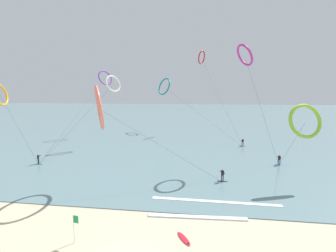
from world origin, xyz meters
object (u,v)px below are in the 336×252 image
object	(u,v)px
kite_violet	(105,78)
kite_amber	(0,95)
kite_ivory	(113,84)
kite_lime	(305,121)
kite_teal	(164,87)
surfer_emerald	(38,160)
surfer_navy	(222,176)
surfer_charcoal	(243,143)
surfboard_spare	(184,239)
kite_coral	(99,108)
beach_flag	(75,224)
kite_magenta	(245,55)
kite_crimson	(202,57)
surfer_cobalt	(279,160)

from	to	relation	value
kite_violet	kite_amber	world-z (taller)	kite_violet
kite_ivory	kite_lime	size ratio (longest dim) A/B	1.60
kite_teal	surfer_emerald	bearing A→B (deg)	-66.63
surfer_navy	surfer_emerald	world-z (taller)	same
surfer_charcoal	surfboard_spare	bearing A→B (deg)	-121.15
kite_coral	kite_lime	bearing A→B (deg)	-107.33
surfer_emerald	surfboard_spare	xyz separation A→B (m)	(24.33, -15.79, -0.78)
beach_flag	surfer_navy	bearing A→B (deg)	47.46
kite_magenta	kite_crimson	xyz separation A→B (m)	(-6.00, 31.04, 4.33)
surfer_emerald	kite_crimson	size ratio (longest dim) A/B	0.07
surfboard_spare	kite_violet	bearing A→B (deg)	119.14
surfer_cobalt	kite_teal	world-z (taller)	kite_teal
kite_ivory	kite_crimson	xyz separation A→B (m)	(18.75, 21.46, 8.20)
surfer_cobalt	kite_ivory	size ratio (longest dim) A/B	0.10
surfer_charcoal	kite_violet	xyz separation A→B (m)	(-34.08, 9.25, 14.47)
surfboard_spare	kite_ivory	bearing A→B (deg)	119.17
kite_ivory	beach_flag	size ratio (longest dim) A/B	7.01
surfer_emerald	surfer_navy	bearing A→B (deg)	-116.04
surfer_charcoal	kite_ivory	bearing A→B (deg)	172.35
beach_flag	kite_teal	bearing A→B (deg)	90.71
kite_teal	surfer_navy	bearing A→B (deg)	-24.63
surfer_charcoal	beach_flag	size ratio (longest dim) A/B	0.73
kite_ivory	beach_flag	world-z (taller)	kite_ivory
surfer_emerald	surfboard_spare	size ratio (longest dim) A/B	0.90
kite_lime	surfboard_spare	xyz separation A→B (m)	(-14.11, -13.03, -8.01)
kite_ivory	kite_coral	xyz separation A→B (m)	(6.29, -21.24, -3.51)
kite_crimson	beach_flag	bearing A→B (deg)	15.53
kite_teal	kite_crimson	bearing A→B (deg)	47.17
beach_flag	kite_magenta	bearing A→B (deg)	53.53
kite_coral	kite_ivory	bearing A→B (deg)	-10.53
kite_ivory	kite_violet	world-z (taller)	kite_violet
kite_ivory	kite_violet	size ratio (longest dim) A/B	0.58
surfer_charcoal	kite_lime	xyz separation A→B (m)	(3.36, -19.57, 7.23)
surfer_cobalt	kite_ivory	xyz separation A→B (m)	(-30.79, 9.83, 12.48)
surfer_cobalt	surfer_navy	size ratio (longest dim) A/B	1.00
surfer_navy	kite_magenta	distance (m)	18.69
surfer_cobalt	kite_coral	size ratio (longest dim) A/B	0.10
surfer_charcoal	kite_amber	distance (m)	43.98
surfer_charcoal	kite_amber	size ratio (longest dim) A/B	0.13
surfer_emerald	kite_lime	bearing A→B (deg)	-113.01
surfer_navy	surfer_emerald	bearing A→B (deg)	-134.08
kite_violet	kite_crimson	distance (m)	27.79
kite_crimson	kite_magenta	bearing A→B (deg)	37.41
beach_flag	surfboard_spare	bearing A→B (deg)	10.23
surfer_emerald	kite_ivory	xyz separation A→B (m)	(7.55, 14.27, 12.48)
surfer_charcoal	surfer_navy	xyz separation A→B (m)	(-6.45, -20.39, 0.00)
kite_coral	kite_magenta	distance (m)	23.05
surfer_charcoal	beach_flag	distance (m)	39.04
kite_teal	beach_flag	size ratio (longest dim) A/B	9.59
surfer_navy	kite_lime	bearing A→B (deg)	57.85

